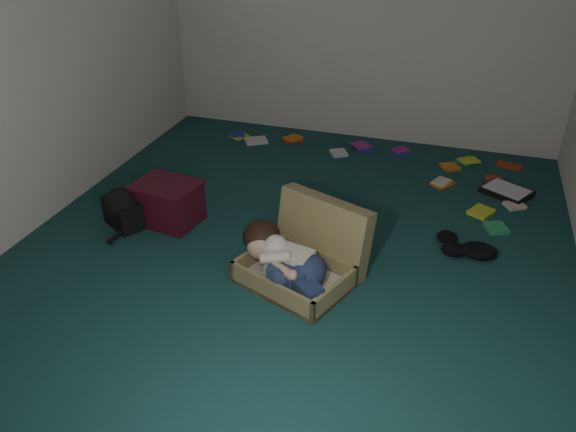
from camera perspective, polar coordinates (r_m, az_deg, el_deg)
The scene contains 11 objects.
floor at distance 4.18m, azimuth 0.63°, elevation -3.14°, with size 4.50×4.50×0.00m, color #153E3E.
wall_back at distance 5.75m, azimuth 7.79°, elevation 20.13°, with size 4.50×4.50×0.00m, color silver.
wall_front at distance 1.79m, azimuth -21.06°, elevation -6.39°, with size 4.50×4.50×0.00m, color silver.
wall_left at distance 4.60m, azimuth -24.74°, elevation 15.13°, with size 4.50×4.50×0.00m, color silver.
suitcase at distance 3.81m, azimuth 1.91°, elevation -4.06°, with size 0.90×0.89×0.52m.
person at distance 3.69m, azimuth -0.33°, elevation -4.46°, with size 0.68×0.56×0.32m.
maroon_bin at distance 4.50m, azimuth -12.11°, elevation 1.33°, with size 0.54×0.45×0.33m.
backpack at distance 4.56m, azimuth -16.21°, elevation 0.47°, with size 0.41×0.33×0.25m, color black, non-canonical shape.
clothing_pile at distance 4.30m, azimuth 17.48°, elevation -2.69°, with size 0.39×0.32×0.13m, color black, non-canonical shape.
paper_tray at distance 5.23m, azimuth 21.31°, elevation 2.34°, with size 0.47×0.44×0.05m.
book_scatter at distance 5.46m, azimuth 11.65°, elevation 4.90°, with size 2.94×1.47×0.02m.
Camera 1 is at (1.02, -3.32, 2.32)m, focal length 35.00 mm.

